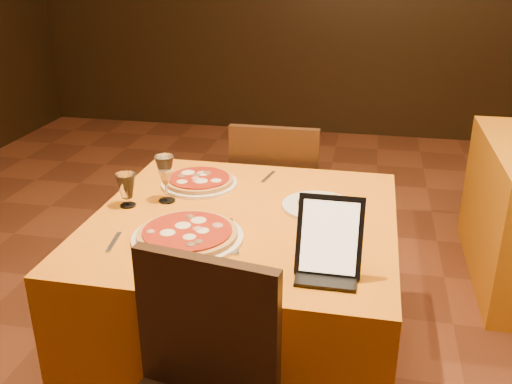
% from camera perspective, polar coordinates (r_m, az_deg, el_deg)
% --- Properties ---
extents(floor, '(6.00, 7.00, 0.01)m').
position_cam_1_polar(floor, '(2.59, 2.87, -16.75)').
color(floor, '#5E2D19').
rests_on(floor, ground).
extents(main_table, '(1.10, 1.10, 0.75)m').
position_cam_1_polar(main_table, '(2.28, -1.15, -11.01)').
color(main_table, orange).
rests_on(main_table, floor).
extents(chair_main_far, '(0.44, 0.44, 0.91)m').
position_cam_1_polar(chair_main_far, '(2.95, 2.32, -1.00)').
color(chair_main_far, black).
rests_on(chair_main_far, floor).
extents(pizza_near, '(0.38, 0.38, 0.03)m').
position_cam_1_polar(pizza_near, '(1.94, -6.85, -4.33)').
color(pizza_near, white).
rests_on(pizza_near, main_table).
extents(pizza_far, '(0.32, 0.32, 0.03)m').
position_cam_1_polar(pizza_far, '(2.38, -5.70, 1.03)').
color(pizza_far, white).
rests_on(pizza_far, main_table).
extents(cutlet_dish, '(0.27, 0.27, 0.03)m').
position_cam_1_polar(cutlet_dish, '(2.17, 6.23, -1.27)').
color(cutlet_dish, white).
rests_on(cutlet_dish, main_table).
extents(wine_glass, '(0.10, 0.10, 0.19)m').
position_cam_1_polar(wine_glass, '(2.21, -9.03, 1.33)').
color(wine_glass, '#F7D88C').
rests_on(wine_glass, main_table).
extents(water_glass, '(0.07, 0.07, 0.13)m').
position_cam_1_polar(water_glass, '(2.21, -12.81, 0.17)').
color(water_glass, silver).
rests_on(water_glass, main_table).
extents(tablet, '(0.20, 0.10, 0.24)m').
position_cam_1_polar(tablet, '(1.71, 7.37, -4.38)').
color(tablet, black).
rests_on(tablet, main_table).
extents(knife, '(0.10, 0.24, 0.01)m').
position_cam_1_polar(knife, '(1.94, -2.31, -4.58)').
color(knife, silver).
rests_on(knife, main_table).
extents(fork_near, '(0.04, 0.14, 0.01)m').
position_cam_1_polar(fork_near, '(1.97, -14.03, -4.89)').
color(fork_near, silver).
rests_on(fork_near, main_table).
extents(fork_far, '(0.04, 0.14, 0.01)m').
position_cam_1_polar(fork_far, '(2.46, 1.24, 1.52)').
color(fork_far, silver).
rests_on(fork_far, main_table).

